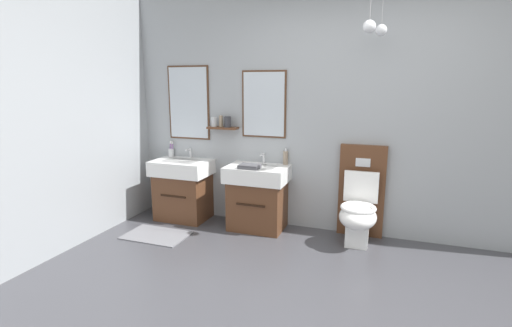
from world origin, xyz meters
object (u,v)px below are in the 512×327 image
at_px(toilet, 359,207).
at_px(folded_hand_towel, 250,167).
at_px(vanity_sink_left, 183,188).
at_px(vanity_sink_right, 258,196).
at_px(soap_dispenser, 286,158).
at_px(toothbrush_cup, 171,152).

bearing_deg(toilet, folded_hand_towel, -171.96).
bearing_deg(folded_hand_towel, vanity_sink_left, 170.66).
relative_size(vanity_sink_left, vanity_sink_right, 1.00).
height_order(vanity_sink_left, soap_dispenser, soap_dispenser).
bearing_deg(toilet, soap_dispenser, 168.63).
bearing_deg(vanity_sink_left, toothbrush_cup, 146.26).
relative_size(vanity_sink_right, toothbrush_cup, 3.69).
distance_m(vanity_sink_right, folded_hand_towel, 0.40).
bearing_deg(toilet, vanity_sink_left, -179.67).
xyz_separation_m(vanity_sink_left, soap_dispenser, (1.23, 0.18, 0.42)).
height_order(vanity_sink_left, folded_hand_towel, folded_hand_towel).
relative_size(soap_dispenser, folded_hand_towel, 0.86).
height_order(toilet, toothbrush_cup, toilet).
xyz_separation_m(toilet, soap_dispenser, (-0.85, 0.17, 0.43)).
bearing_deg(soap_dispenser, folded_hand_towel, -132.76).
bearing_deg(toothbrush_cup, soap_dispenser, 0.38).
bearing_deg(toilet, vanity_sink_right, -179.39).
bearing_deg(soap_dispenser, toilet, -11.37).
distance_m(toilet, folded_hand_towel, 1.23).
xyz_separation_m(toothbrush_cup, folded_hand_towel, (1.18, -0.32, -0.04)).
distance_m(vanity_sink_left, toilet, 2.08).
height_order(toothbrush_cup, folded_hand_towel, toothbrush_cup).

